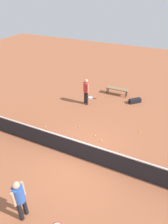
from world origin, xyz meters
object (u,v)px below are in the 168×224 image
object	(u,v)px
player_near_side	(86,90)
tennis_racket_near_player	(91,98)
equipment_bag	(135,101)
tennis_ball_stray_right	(80,127)
tennis_ball_near_player	(45,127)
player_far_side	(19,197)
tennis_ball_baseline	(103,153)
tennis_ball_by_net	(101,141)
tennis_ball_midcourt	(140,131)
tennis_ball_stray_left	(95,136)
courtside_bench	(117,89)

from	to	relation	value
player_near_side	tennis_racket_near_player	distance (m)	1.32
equipment_bag	tennis_racket_near_player	bearing A→B (deg)	12.29
tennis_racket_near_player	tennis_ball_stray_right	size ratio (longest dim) A/B	8.97
player_near_side	tennis_ball_stray_right	bearing A→B (deg)	107.10
tennis_ball_near_player	player_far_side	bearing A→B (deg)	116.50
tennis_racket_near_player	tennis_ball_baseline	size ratio (longest dim) A/B	8.97
tennis_ball_by_net	player_far_side	bearing A→B (deg)	78.27
tennis_ball_baseline	tennis_ball_by_net	bearing A→B (deg)	-64.83
tennis_racket_near_player	tennis_ball_by_net	xyz separation A→B (m)	(-2.24, 3.87, 0.02)
tennis_ball_by_net	tennis_ball_midcourt	size ratio (longest dim) A/B	1.00
player_near_side	tennis_ball_by_net	xyz separation A→B (m)	(-2.21, 3.00, -0.98)
player_far_side	equipment_bag	distance (m)	9.26
tennis_ball_stray_right	equipment_bag	size ratio (longest dim) A/B	0.09
tennis_ball_stray_left	courtside_bench	size ratio (longest dim) A/B	0.04
player_far_side	tennis_ball_baseline	world-z (taller)	player_far_side
player_near_side	tennis_ball_near_player	world-z (taller)	player_near_side
player_far_side	tennis_racket_near_player	size ratio (longest dim) A/B	2.87
tennis_ball_stray_left	tennis_ball_baseline	bearing A→B (deg)	128.20
player_far_side	courtside_bench	xyz separation A→B (m)	(-0.15, -9.66, -0.59)
player_far_side	tennis_ball_stray_left	xyz separation A→B (m)	(-0.53, -4.83, -0.98)
player_far_side	tennis_ball_midcourt	bearing A→B (deg)	-112.26
tennis_ball_baseline	tennis_ball_stray_right	distance (m)	2.26
tennis_ball_stray_left	tennis_ball_stray_right	world-z (taller)	same
tennis_ball_near_player	tennis_ball_baseline	size ratio (longest dim) A/B	1.00
tennis_ball_baseline	player_far_side	bearing A→B (deg)	71.01
player_far_side	tennis_ball_baseline	size ratio (longest dim) A/B	25.76
tennis_racket_near_player	tennis_ball_midcourt	size ratio (longest dim) A/B	8.97
tennis_ball_near_player	tennis_ball_stray_left	xyz separation A→B (m)	(-2.72, -0.43, 0.00)
player_near_side	equipment_bag	xyz separation A→B (m)	(-2.83, -1.49, -0.87)
tennis_ball_midcourt	tennis_ball_stray_right	world-z (taller)	same
tennis_ball_stray_left	courtside_bench	distance (m)	4.86
player_far_side	courtside_bench	size ratio (longest dim) A/B	1.13
player_near_side	courtside_bench	world-z (taller)	player_near_side
tennis_ball_midcourt	tennis_ball_stray_left	distance (m)	2.37
player_far_side	tennis_ball_by_net	bearing A→B (deg)	-101.73
tennis_ball_stray_right	tennis_ball_by_net	bearing A→B (deg)	158.77
player_near_side	courtside_bench	xyz separation A→B (m)	(-1.40, -2.06, -0.59)
tennis_ball_by_net	tennis_ball_stray_left	size ratio (longest dim) A/B	1.00
tennis_ball_by_net	equipment_bag	xyz separation A→B (m)	(-0.62, -4.49, 0.11)
player_near_side	tennis_ball_by_net	bearing A→B (deg)	126.37
player_near_side	tennis_ball_stray_right	world-z (taller)	player_near_side
tennis_ball_by_net	equipment_bag	distance (m)	4.53
tennis_ball_midcourt	equipment_bag	size ratio (longest dim) A/B	0.09
tennis_ball_by_net	player_near_side	bearing A→B (deg)	-53.63
tennis_ball_by_net	tennis_ball_stray_right	size ratio (longest dim) A/B	1.00
tennis_ball_baseline	tennis_ball_stray_left	world-z (taller)	same
player_far_side	tennis_ball_midcourt	size ratio (longest dim) A/B	25.76
tennis_ball_by_net	tennis_ball_midcourt	xyz separation A→B (m)	(-1.56, -1.54, 0.00)
player_near_side	tennis_ball_midcourt	distance (m)	4.16
tennis_ball_near_player	tennis_ball_stray_right	distance (m)	1.85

